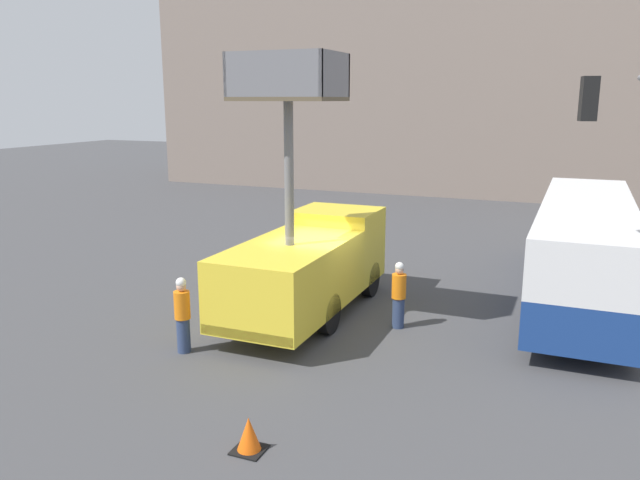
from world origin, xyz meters
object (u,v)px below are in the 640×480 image
at_px(utility_truck, 308,260).
at_px(road_worker_near_truck, 183,315).
at_px(traffic_cone_near_truck, 249,435).
at_px(city_bus, 585,243).
at_px(road_worker_directing, 399,295).

xyz_separation_m(utility_truck, road_worker_near_truck, (-1.66, -3.63, -0.65)).
bearing_deg(traffic_cone_near_truck, utility_truck, 105.56).
height_order(road_worker_near_truck, traffic_cone_near_truck, road_worker_near_truck).
bearing_deg(utility_truck, traffic_cone_near_truck, -74.44).
xyz_separation_m(road_worker_near_truck, traffic_cone_near_truck, (3.57, -3.22, -0.64)).
xyz_separation_m(utility_truck, traffic_cone_near_truck, (1.91, -6.85, -1.29)).
xyz_separation_m(city_bus, road_worker_directing, (-4.46, -4.42, -0.87)).
bearing_deg(city_bus, traffic_cone_near_truck, 138.40).
bearing_deg(road_worker_near_truck, city_bus, 159.52).
bearing_deg(city_bus, road_worker_directing, 117.96).
relative_size(utility_truck, road_worker_directing, 3.92).
bearing_deg(city_bus, road_worker_near_truck, 115.68).
height_order(road_worker_near_truck, road_worker_directing, road_worker_near_truck).
bearing_deg(traffic_cone_near_truck, road_worker_near_truck, 137.99).
bearing_deg(utility_truck, road_worker_directing, -0.74).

